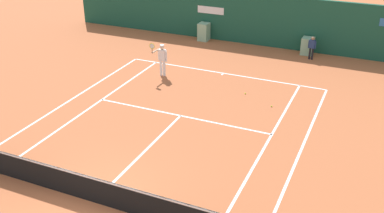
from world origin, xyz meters
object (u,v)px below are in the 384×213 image
ball_kid_right_post (312,46)px  tennis_ball_by_sideline (245,93)px  player_on_baseline (162,57)px  tennis_ball_near_service_line (272,106)px

ball_kid_right_post → tennis_ball_by_sideline: ball_kid_right_post is taller
ball_kid_right_post → tennis_ball_by_sideline: (-1.93, -6.03, -0.72)m
ball_kid_right_post → tennis_ball_by_sideline: 6.37m
tennis_ball_by_sideline → player_on_baseline: bearing=174.3°
player_on_baseline → tennis_ball_by_sideline: size_ratio=27.74×
tennis_ball_near_service_line → tennis_ball_by_sideline: bearing=150.7°
player_on_baseline → tennis_ball_near_service_line: bearing=171.6°
ball_kid_right_post → tennis_ball_near_service_line: (-0.43, -6.87, -0.72)m
player_on_baseline → tennis_ball_near_service_line: 6.33m
ball_kid_right_post → player_on_baseline: bearing=44.5°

